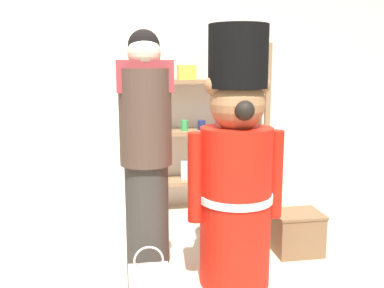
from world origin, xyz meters
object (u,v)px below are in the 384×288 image
at_px(person_shopper, 146,160).
at_px(merchandise_shelf, 210,127).
at_px(teddy_bear_guard, 236,170).
at_px(display_crate, 297,232).

bearing_deg(person_shopper, merchandise_shelf, 64.60).
distance_m(teddy_bear_guard, display_crate, 0.97).
bearing_deg(merchandise_shelf, person_shopper, -115.40).
relative_size(merchandise_shelf, display_crate, 4.51).
bearing_deg(display_crate, merchandise_shelf, 111.09).
relative_size(merchandise_shelf, teddy_bear_guard, 0.98).
bearing_deg(person_shopper, display_crate, 16.88).
xyz_separation_m(person_shopper, display_crate, (1.23, 0.37, -0.73)).
distance_m(merchandise_shelf, person_shopper, 1.77).
height_order(teddy_bear_guard, person_shopper, teddy_bear_guard).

